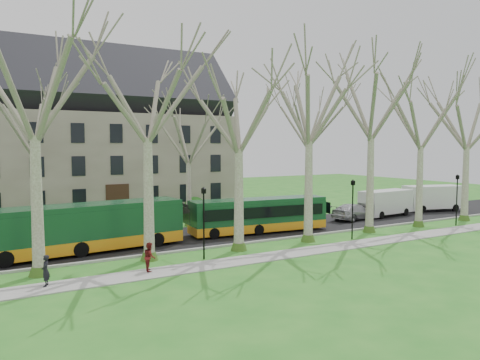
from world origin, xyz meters
The scene contains 16 objects.
ground centered at (0.00, 0.00, 0.00)m, with size 120.00×120.00×0.00m, color #277321.
sidewalk centered at (0.00, -2.50, 0.03)m, with size 70.00×2.00×0.06m, color gray.
road centered at (0.00, 5.50, 0.03)m, with size 80.00×8.00×0.06m, color black.
curb centered at (0.00, 1.50, 0.07)m, with size 80.00×0.25×0.14m, color #A5A39E.
building centered at (-6.00, 24.00, 8.07)m, with size 26.50×12.20×16.00m.
tree_row_verge centered at (0.00, 0.30, 7.00)m, with size 49.00×7.00×14.00m.
tree_row_far centered at (-1.33, 11.00, 6.00)m, with size 33.00×7.00×12.00m.
lamp_row centered at (0.00, -1.00, 2.57)m, with size 36.22×0.22×4.30m.
hedges centered at (-4.67, 14.00, 1.00)m, with size 30.60×8.60×2.00m.
bus_lead centered at (-11.87, 4.30, 1.65)m, with size 12.73×2.65×3.18m, color #134323, non-canonical shape.
bus_follow centered at (1.43, 4.53, 1.44)m, with size 11.03×2.30×2.76m, color #134323, non-canonical shape.
sedan centered at (12.41, 5.49, 0.79)m, with size 2.04×5.03×1.46m, color #B1B2B6.
van_a centered at (16.61, 5.62, 1.30)m, with size 5.69×2.07×2.48m, color silver, non-canonical shape.
van_b centered at (23.63, 5.68, 1.38)m, with size 6.04×2.20×2.63m, color silver, non-canonical shape.
pedestrian_a centered at (-15.06, -2.19, 0.82)m, with size 0.55×0.36×1.52m, color black.
pedestrian_b centered at (-9.78, -2.08, 0.84)m, with size 0.76×0.59×1.57m, color maroon.
Camera 1 is at (-18.03, -26.16, 6.87)m, focal length 35.00 mm.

